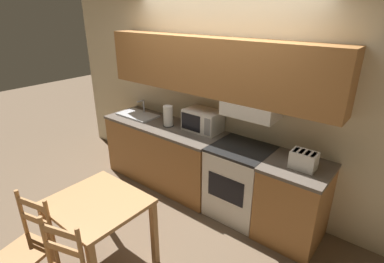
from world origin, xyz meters
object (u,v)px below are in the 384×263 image
at_px(stove_range, 239,181).
at_px(dining_table, 98,213).
at_px(paper_towel_roll, 168,116).
at_px(toaster, 304,160).
at_px(sink_basin, 138,115).
at_px(chair_left_of_table, 28,249).
at_px(microwave, 203,120).

height_order(stove_range, dining_table, stove_range).
bearing_deg(paper_towel_roll, toaster, -0.33).
relative_size(paper_towel_roll, dining_table, 0.34).
height_order(toaster, sink_basin, sink_basin).
relative_size(paper_towel_roll, chair_left_of_table, 0.30).
relative_size(microwave, paper_towel_roll, 1.73).
distance_m(stove_range, microwave, 0.89).
height_order(toaster, paper_towel_roll, paper_towel_roll).
xyz_separation_m(sink_basin, chair_left_of_table, (0.88, -2.08, -0.46)).
bearing_deg(stove_range, microwave, 168.13).
bearing_deg(dining_table, stove_range, 69.02).
distance_m(sink_basin, chair_left_of_table, 2.31).
bearing_deg(microwave, paper_towel_roll, -161.51).
bearing_deg(chair_left_of_table, paper_towel_roll, 83.34).
relative_size(sink_basin, dining_table, 0.73).
relative_size(stove_range, toaster, 3.43).
relative_size(stove_range, paper_towel_roll, 3.20).
bearing_deg(sink_basin, toaster, -0.44).
bearing_deg(sink_basin, paper_towel_roll, -0.75).
height_order(microwave, dining_table, microwave).
bearing_deg(paper_towel_roll, sink_basin, 179.25).
height_order(stove_range, chair_left_of_table, chair_left_of_table).
distance_m(microwave, toaster, 1.38).
relative_size(stove_range, chair_left_of_table, 0.97).
height_order(paper_towel_roll, dining_table, paper_towel_roll).
distance_m(microwave, paper_towel_roll, 0.49).
bearing_deg(toaster, stove_range, 177.87).
relative_size(dining_table, chair_left_of_table, 0.90).
distance_m(stove_range, toaster, 0.89).
xyz_separation_m(stove_range, dining_table, (-0.59, -1.54, 0.18)).
bearing_deg(toaster, microwave, 173.12).
height_order(sink_basin, chair_left_of_table, sink_basin).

